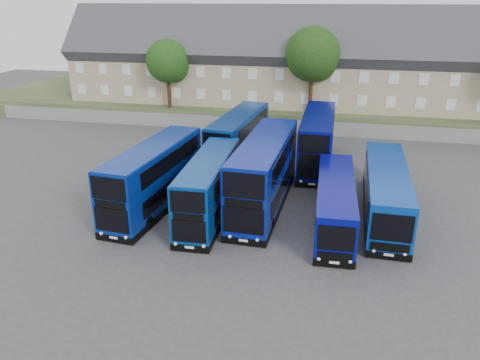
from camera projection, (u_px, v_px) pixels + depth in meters
name	position (u px, v px, depth m)	size (l,w,h in m)	color
ground	(247.00, 236.00, 29.38)	(120.00, 120.00, 0.00)	#414246
retaining_wall	(289.00, 127.00, 50.94)	(70.00, 0.40, 1.50)	slate
earth_bank	(298.00, 105.00, 59.94)	(80.00, 20.00, 2.00)	#3A4828
terrace_row	(297.00, 64.00, 54.24)	(54.00, 10.40, 11.20)	tan
dd_front_left	(154.00, 178.00, 32.61)	(3.66, 11.42, 4.46)	navy
dd_front_mid	(209.00, 189.00, 31.31)	(2.71, 10.33, 4.07)	navy
dd_front_right	(264.00, 174.00, 32.75)	(3.30, 12.36, 4.87)	#081A93
dd_rear_left	(239.00, 140.00, 41.32)	(3.61, 11.33, 4.43)	navy
dd_rear_right	(317.00, 141.00, 40.85)	(2.62, 11.40, 4.53)	#070881
coach_east_a	(335.00, 204.00, 30.34)	(2.65, 11.19, 3.04)	#070B8B
coach_east_b	(385.00, 193.00, 31.54)	(2.88, 12.39, 3.37)	#0939A5
tree_west	(169.00, 63.00, 52.28)	(4.80, 4.80, 7.65)	#382314
tree_mid	(314.00, 56.00, 49.29)	(5.76, 5.76, 9.18)	#382314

